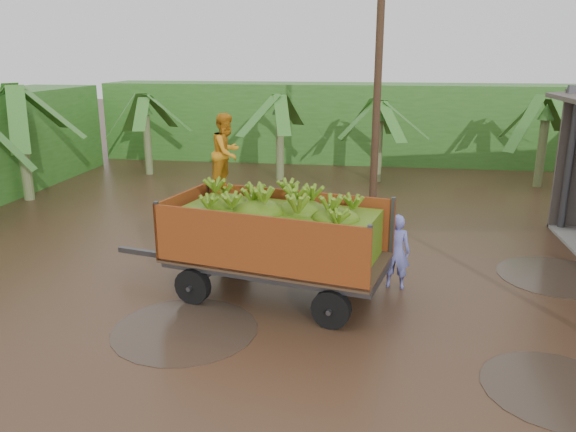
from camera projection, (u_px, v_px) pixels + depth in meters
The scene contains 6 objects.
ground at pixel (376, 299), 11.74m from camera, with size 100.00×100.00×0.00m, color black.
hedge_north at pixel (336, 122), 26.72m from camera, with size 22.00×3.00×3.60m, color #2D661E.
banana_trailer at pixel (275, 234), 11.51m from camera, with size 6.29×3.08×3.74m.
man_blue at pixel (396, 251), 12.10m from camera, with size 0.61×0.40×1.66m, color #666BBB.
utility_pole at pixel (378, 78), 17.38m from camera, with size 1.20×0.24×8.32m.
banana_plants at pixel (184, 157), 17.86m from camera, with size 24.84×20.37×4.02m.
Camera 1 is at (-0.19, -10.95, 4.93)m, focal length 35.00 mm.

